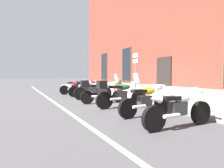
# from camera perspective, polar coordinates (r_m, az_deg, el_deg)

# --- Properties ---
(ground_plane) EXTENTS (140.00, 140.00, 0.00)m
(ground_plane) POSITION_cam_1_polar(r_m,az_deg,el_deg) (9.11, 4.24, -5.40)
(ground_plane) COLOR #38383A
(sidewalk) EXTENTS (29.25, 2.54, 0.15)m
(sidewalk) POSITION_cam_1_polar(r_m,az_deg,el_deg) (9.83, 10.55, -4.39)
(sidewalk) COLOR slate
(sidewalk) RESTS_ON ground_plane
(lane_stripe) EXTENTS (29.25, 0.12, 0.01)m
(lane_stripe) POSITION_cam_1_polar(r_m,az_deg,el_deg) (7.90, -15.95, -6.72)
(lane_stripe) COLOR silver
(lane_stripe) RESTS_ON ground_plane
(brick_pub_facade) EXTENTS (23.25, 7.22, 9.58)m
(brick_pub_facade) POSITION_cam_1_polar(r_m,az_deg,el_deg) (13.76, 27.46, 17.15)
(brick_pub_facade) COLOR maroon
(brick_pub_facade) RESTS_ON ground_plane
(motorcycle_black_naked) EXTENTS (0.62, 2.16, 0.96)m
(motorcycle_black_naked) POSITION_cam_1_polar(r_m,az_deg,el_deg) (12.68, -11.18, -0.98)
(motorcycle_black_naked) COLOR black
(motorcycle_black_naked) RESTS_ON ground_plane
(motorcycle_red_sport) EXTENTS (0.62, 2.02, 1.03)m
(motorcycle_red_sport) POSITION_cam_1_polar(r_m,az_deg,el_deg) (11.28, -8.24, -0.99)
(motorcycle_red_sport) COLOR black
(motorcycle_red_sport) RESTS_ON ground_plane
(motorcycle_grey_naked) EXTENTS (0.62, 2.08, 0.94)m
(motorcycle_grey_naked) POSITION_cam_1_polar(r_m,az_deg,el_deg) (9.79, -5.85, -2.03)
(motorcycle_grey_naked) COLOR black
(motorcycle_grey_naked) RESTS_ON ground_plane
(motorcycle_silver_touring) EXTENTS (0.75, 2.10, 1.36)m
(motorcycle_silver_touring) POSITION_cam_1_polar(r_m,az_deg,el_deg) (8.33, -3.57, -2.24)
(motorcycle_silver_touring) COLOR black
(motorcycle_silver_touring) RESTS_ON ground_plane
(motorcycle_green_touring) EXTENTS (0.62, 2.20, 1.38)m
(motorcycle_green_touring) POSITION_cam_1_polar(r_m,az_deg,el_deg) (7.17, 2.43, -3.01)
(motorcycle_green_touring) COLOR black
(motorcycle_green_touring) RESTS_ON ground_plane
(motorcycle_yellow_naked) EXTENTS (0.62, 1.99, 0.99)m
(motorcycle_yellow_naked) POSITION_cam_1_polar(r_m,az_deg,el_deg) (5.84, 10.70, -5.21)
(motorcycle_yellow_naked) COLOR black
(motorcycle_yellow_naked) RESTS_ON ground_plane
(motorcycle_white_sport) EXTENTS (0.62, 2.15, 0.99)m
(motorcycle_white_sport) POSITION_cam_1_polar(r_m,az_deg,el_deg) (4.83, 21.03, -6.34)
(motorcycle_white_sport) COLOR black
(motorcycle_white_sport) RESTS_ON ground_plane
(parking_sign) EXTENTS (0.36, 0.07, 2.23)m
(parking_sign) POSITION_cam_1_polar(r_m,az_deg,el_deg) (9.07, 7.36, 4.69)
(parking_sign) COLOR #4C4C51
(parking_sign) RESTS_ON sidewalk
(barrel_planter) EXTENTS (0.64, 0.64, 0.95)m
(barrel_planter) POSITION_cam_1_polar(r_m,az_deg,el_deg) (11.91, 1.99, -0.82)
(barrel_planter) COLOR brown
(barrel_planter) RESTS_ON sidewalk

